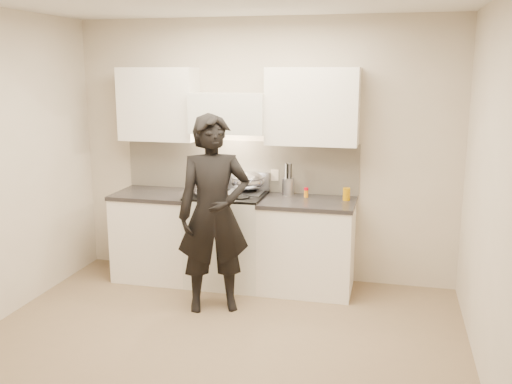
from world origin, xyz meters
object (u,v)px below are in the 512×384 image
wok (248,181)px  utensil_crock (288,185)px  person (214,214)px  stove (228,238)px  counter_right (307,245)px

wok → utensil_crock: 0.42m
wok → person: size_ratio=0.26×
stove → counter_right: (0.83, 0.00, -0.01)m
stove → person: 0.80m
stove → person: person is taller
utensil_crock → wok: bearing=-171.8°
counter_right → wok: size_ratio=1.99×
person → stove: bearing=73.7°
stove → wok: size_ratio=2.08×
stove → counter_right: 0.83m
utensil_crock → person: 1.02m
wok → utensil_crock: wok is taller
counter_right → wok: wok is taller
stove → utensil_crock: (0.59, 0.20, 0.55)m
person → wok: bearing=60.2°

